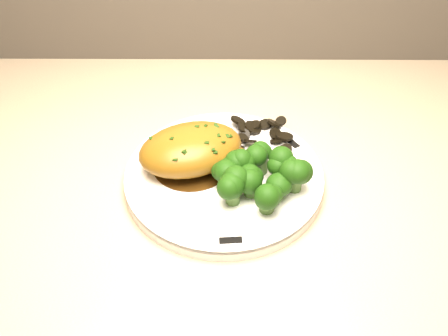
{
  "coord_description": "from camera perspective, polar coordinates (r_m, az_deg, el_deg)",
  "views": [
    {
      "loc": [
        -0.23,
        1.2,
        1.44
      ],
      "look_at": [
        -0.23,
        1.69,
        0.97
      ],
      "focal_mm": 45.0,
      "sensor_mm": 36.0,
      "label": 1
    }
  ],
  "objects": [
    {
      "name": "mushroom_pile",
      "position": [
        0.73,
        2.78,
        3.15
      ],
      "size": [
        0.09,
        0.07,
        0.02
      ],
      "color": "black",
      "rests_on": "plate"
    },
    {
      "name": "rim_accent_0",
      "position": [
        0.73,
        6.87,
        2.6
      ],
      "size": [
        0.02,
        0.03,
        0.0
      ],
      "primitive_type": "cube",
      "rotation": [
        0.0,
        0.0,
        2.17
      ],
      "color": "black",
      "rests_on": "plate"
    },
    {
      "name": "gravy_pool",
      "position": [
        0.69,
        -3.33,
        0.38
      ],
      "size": [
        0.1,
        0.1,
        0.0
      ],
      "primitive_type": "cylinder",
      "color": "#38200A",
      "rests_on": "plate"
    },
    {
      "name": "broccoli_florets",
      "position": [
        0.65,
        3.62,
        -0.79
      ],
      "size": [
        0.11,
        0.09,
        0.04
      ],
      "rotation": [
        0.0,
        0.0,
        0.26
      ],
      "color": "#4F7732",
      "rests_on": "plate"
    },
    {
      "name": "plate",
      "position": [
        0.69,
        0.0,
        -1.1
      ],
      "size": [
        0.28,
        0.28,
        0.02
      ],
      "primitive_type": "cylinder",
      "rotation": [
        0.0,
        0.0,
        0.15
      ],
      "color": "white",
      "rests_on": "counter"
    },
    {
      "name": "chicken_breast",
      "position": [
        0.68,
        -3.0,
        1.8
      ],
      "size": [
        0.15,
        0.12,
        0.05
      ],
      "rotation": [
        0.0,
        0.0,
        0.34
      ],
      "color": "#8B5D18",
      "rests_on": "plate"
    },
    {
      "name": "rim_accent_1",
      "position": [
        0.72,
        -7.52,
        1.96
      ],
      "size": [
        0.02,
        0.03,
        0.0
      ],
      "primitive_type": "cube",
      "rotation": [
        0.0,
        0.0,
        4.26
      ],
      "color": "black",
      "rests_on": "plate"
    },
    {
      "name": "rim_accent_2",
      "position": [
        0.61,
        0.68,
        -7.38
      ],
      "size": [
        0.03,
        0.01,
        0.0
      ],
      "primitive_type": "cube",
      "rotation": [
        0.0,
        0.0,
        6.36
      ],
      "color": "black",
      "rests_on": "plate"
    }
  ]
}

